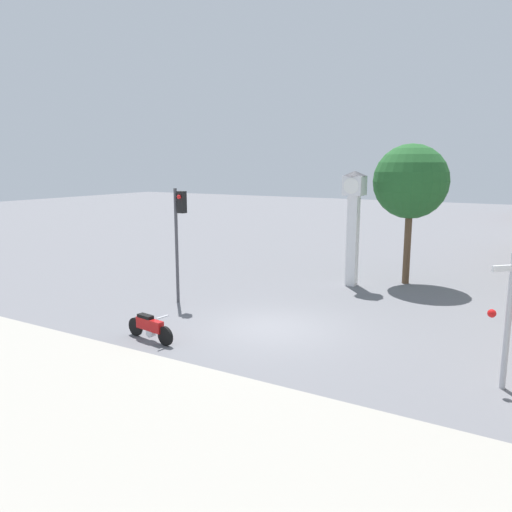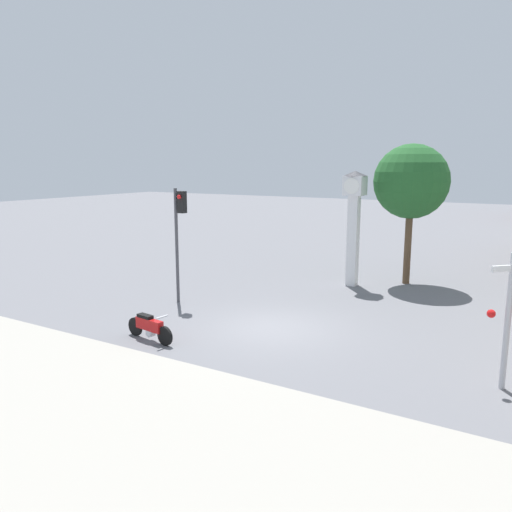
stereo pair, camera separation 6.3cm
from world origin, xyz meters
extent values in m
plane|color=slate|center=(0.00, 0.00, 0.00)|extent=(120.00, 120.00, 0.00)
cube|color=#9E998E|center=(0.00, -6.84, 0.05)|extent=(36.00, 6.00, 0.10)
cylinder|color=black|center=(-1.93, -2.94, 0.28)|extent=(0.58, 0.18, 0.57)
cylinder|color=black|center=(-3.28, -2.73, 0.28)|extent=(0.58, 0.18, 0.57)
cube|color=#B71414|center=(-2.60, -2.84, 0.49)|extent=(1.06, 0.36, 0.34)
cube|color=black|center=(-2.79, -2.81, 0.71)|extent=(0.56, 0.30, 0.09)
cylinder|color=silver|center=(-2.56, -2.84, 0.26)|extent=(0.29, 0.23, 0.27)
cube|color=silver|center=(-2.03, -2.92, 0.84)|extent=(0.12, 0.42, 0.04)
cube|color=white|center=(0.20, 6.85, 1.95)|extent=(0.43, 0.43, 3.90)
cube|color=white|center=(0.20, 6.85, 4.31)|extent=(0.82, 0.82, 0.82)
cylinder|color=white|center=(0.20, 6.43, 4.31)|extent=(0.66, 0.02, 0.66)
cone|color=#333338|center=(0.20, 6.85, 4.82)|extent=(0.98, 0.98, 0.20)
cylinder|color=#47474C|center=(-4.59, 0.92, 2.16)|extent=(0.12, 0.12, 4.32)
cube|color=black|center=(-4.29, 0.92, 3.82)|extent=(0.28, 0.24, 0.80)
sphere|color=red|center=(-4.29, 0.77, 4.02)|extent=(0.16, 0.16, 0.16)
cylinder|color=#B7B7BC|center=(6.76, -1.10, 1.62)|extent=(0.14, 0.14, 3.24)
sphere|color=red|center=(6.41, -1.15, 1.78)|extent=(0.20, 0.20, 0.20)
cylinder|color=brown|center=(2.15, 8.42, 1.60)|extent=(0.30, 0.30, 3.20)
sphere|color=#235B28|center=(2.15, 8.42, 4.47)|extent=(3.19, 3.19, 3.19)
camera|label=1|loc=(7.30, -13.50, 5.18)|focal=35.00mm
camera|label=2|loc=(7.35, -13.47, 5.18)|focal=35.00mm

